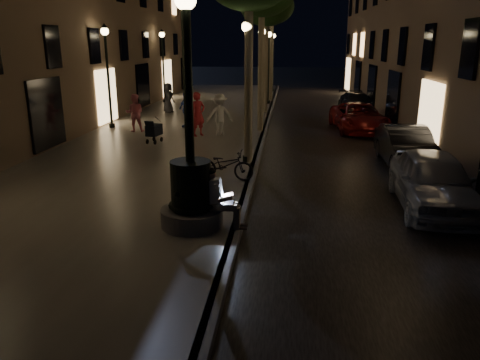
# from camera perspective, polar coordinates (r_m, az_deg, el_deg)

# --- Properties ---
(ground) EXTENTS (120.00, 120.00, 0.00)m
(ground) POSITION_cam_1_polar(r_m,az_deg,el_deg) (23.11, 3.13, 6.03)
(ground) COLOR black
(ground) RESTS_ON ground
(cobble_lane) EXTENTS (6.00, 45.00, 0.02)m
(cobble_lane) POSITION_cam_1_polar(r_m,az_deg,el_deg) (23.16, 10.60, 5.82)
(cobble_lane) COLOR black
(cobble_lane) RESTS_ON ground
(promenade) EXTENTS (8.00, 45.00, 0.20)m
(promenade) POSITION_cam_1_polar(r_m,az_deg,el_deg) (23.62, -6.67, 6.42)
(promenade) COLOR slate
(promenade) RESTS_ON ground
(curb_strip) EXTENTS (0.25, 45.00, 0.20)m
(curb_strip) POSITION_cam_1_polar(r_m,az_deg,el_deg) (23.09, 3.13, 6.27)
(curb_strip) COLOR #59595B
(curb_strip) RESTS_ON ground
(fountain_lamppost) EXTENTS (1.40, 1.40, 5.21)m
(fountain_lamppost) POSITION_cam_1_polar(r_m,az_deg,el_deg) (10.36, -6.00, -0.31)
(fountain_lamppost) COLOR #59595B
(fountain_lamppost) RESTS_ON promenade
(seated_man_laptop) EXTENTS (1.00, 0.34, 1.37)m
(seated_man_laptop) POSITION_cam_1_polar(r_m,az_deg,el_deg) (10.34, -2.62, -1.97)
(seated_man_laptop) COLOR gray
(seated_man_laptop) RESTS_ON promenade
(tree_third) EXTENTS (3.00, 3.00, 7.20)m
(tree_third) POSITION_cam_1_polar(r_m,az_deg,el_deg) (27.80, 3.24, 20.50)
(tree_third) COLOR #6B604C
(tree_third) RESTS_ON promenade
(tree_far) EXTENTS (3.00, 3.00, 7.50)m
(tree_far) POSITION_cam_1_polar(r_m,az_deg,el_deg) (33.80, 3.92, 20.27)
(tree_far) COLOR #6B604C
(tree_far) RESTS_ON promenade
(lamp_curb_a) EXTENTS (0.36, 0.36, 4.81)m
(lamp_curb_a) POSITION_cam_1_polar(r_m,az_deg,el_deg) (15.79, 0.87, 13.03)
(lamp_curb_a) COLOR black
(lamp_curb_a) RESTS_ON promenade
(lamp_curb_b) EXTENTS (0.36, 0.36, 4.81)m
(lamp_curb_b) POSITION_cam_1_polar(r_m,az_deg,el_deg) (23.76, 2.63, 14.18)
(lamp_curb_b) COLOR black
(lamp_curb_b) RESTS_ON promenade
(lamp_curb_c) EXTENTS (0.36, 0.36, 4.81)m
(lamp_curb_c) POSITION_cam_1_polar(r_m,az_deg,el_deg) (31.74, 3.52, 14.75)
(lamp_curb_c) COLOR black
(lamp_curb_c) RESTS_ON promenade
(lamp_curb_d) EXTENTS (0.36, 0.36, 4.81)m
(lamp_curb_d) POSITION_cam_1_polar(r_m,az_deg,el_deg) (39.73, 4.05, 15.09)
(lamp_curb_d) COLOR black
(lamp_curb_d) RESTS_ON promenade
(lamp_left_b) EXTENTS (0.36, 0.36, 4.81)m
(lamp_left_b) POSITION_cam_1_polar(r_m,az_deg,el_deg) (23.32, -15.90, 13.55)
(lamp_left_b) COLOR black
(lamp_left_b) RESTS_ON promenade
(lamp_left_c) EXTENTS (0.36, 0.36, 4.81)m
(lamp_left_c) POSITION_cam_1_polar(r_m,az_deg,el_deg) (32.83, -9.38, 14.63)
(lamp_left_c) COLOR black
(lamp_left_c) RESTS_ON promenade
(stroller) EXTENTS (0.57, 1.05, 1.05)m
(stroller) POSITION_cam_1_polar(r_m,az_deg,el_deg) (19.49, -10.46, 5.99)
(stroller) COLOR black
(stroller) RESTS_ON promenade
(car_front) EXTENTS (2.01, 4.48, 1.49)m
(car_front) POSITION_cam_1_polar(r_m,az_deg,el_deg) (13.05, 22.45, -0.09)
(car_front) COLOR #A5A7AC
(car_front) RESTS_ON ground
(car_second) EXTENTS (1.51, 4.23, 1.39)m
(car_second) POSITION_cam_1_polar(r_m,az_deg,el_deg) (17.22, 19.63, 3.83)
(car_second) COLOR black
(car_second) RESTS_ON ground
(car_third) EXTENTS (2.62, 5.00, 1.34)m
(car_third) POSITION_cam_1_polar(r_m,az_deg,el_deg) (23.54, 14.29, 7.40)
(car_third) COLOR maroon
(car_third) RESTS_ON ground
(car_rear) EXTENTS (2.05, 4.36, 1.23)m
(car_rear) POSITION_cam_1_polar(r_m,az_deg,el_deg) (29.61, 14.03, 9.09)
(car_rear) COLOR #2B2A2F
(car_rear) RESTS_ON ground
(pedestrian_red) EXTENTS (0.81, 0.82, 1.91)m
(pedestrian_red) POSITION_cam_1_polar(r_m,az_deg,el_deg) (20.67, -5.12, 7.99)
(pedestrian_red) COLOR #B1232B
(pedestrian_red) RESTS_ON promenade
(pedestrian_pink) EXTENTS (0.95, 0.80, 1.72)m
(pedestrian_pink) POSITION_cam_1_polar(r_m,az_deg,el_deg) (22.16, -12.70, 7.98)
(pedestrian_pink) COLOR #C56878
(pedestrian_pink) RESTS_ON promenade
(pedestrian_white) EXTENTS (1.33, 1.00, 1.82)m
(pedestrian_white) POSITION_cam_1_polar(r_m,az_deg,el_deg) (20.79, -2.51, 7.97)
(pedestrian_white) COLOR silver
(pedestrian_white) RESTS_ON promenade
(pedestrian_blue) EXTENTS (1.03, 0.96, 1.70)m
(pedestrian_blue) POSITION_cam_1_polar(r_m,az_deg,el_deg) (22.89, -6.60, 8.51)
(pedestrian_blue) COLOR navy
(pedestrian_blue) RESTS_ON promenade
(pedestrian_dark) EXTENTS (0.83, 0.98, 1.71)m
(pedestrian_dark) POSITION_cam_1_polar(r_m,az_deg,el_deg) (27.95, -8.73, 9.87)
(pedestrian_dark) COLOR #2E2F33
(pedestrian_dark) RESTS_ON promenade
(bicycle) EXTENTS (1.80, 0.85, 0.91)m
(bicycle) POSITION_cam_1_polar(r_m,az_deg,el_deg) (14.00, -1.83, 1.86)
(bicycle) COLOR black
(bicycle) RESTS_ON promenade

